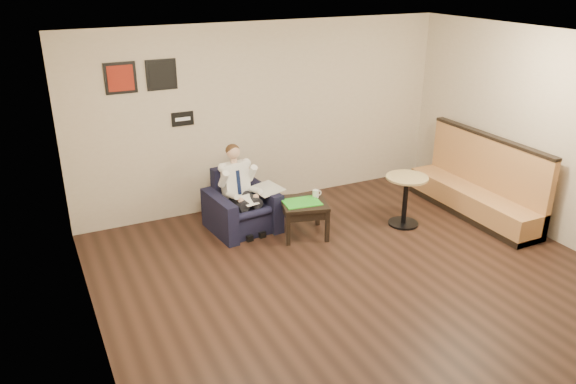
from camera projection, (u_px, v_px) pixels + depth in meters
name	position (u px, v px, depth m)	size (l,w,h in m)	color
ground	(370.00, 289.00, 6.63)	(6.00, 6.00, 0.00)	black
wall_back	(265.00, 115.00, 8.60)	(6.00, 0.02, 2.80)	beige
wall_left	(90.00, 232.00, 4.89)	(0.02, 6.00, 2.80)	beige
wall_right	(568.00, 142.00, 7.32)	(0.02, 6.00, 2.80)	beige
ceiling	(385.00, 47.00, 5.57)	(6.00, 6.00, 0.02)	white
seating_sign	(183.00, 119.00, 8.02)	(0.32, 0.02, 0.20)	black
art_print_left	(120.00, 78.00, 7.45)	(0.42, 0.03, 0.42)	maroon
art_print_right	(161.00, 75.00, 7.67)	(0.42, 0.03, 0.42)	black
armchair	(242.00, 202.00, 7.96)	(0.88, 0.88, 0.85)	black
seated_man	(245.00, 194.00, 7.82)	(0.55, 0.83, 1.17)	white
lap_papers	(248.00, 200.00, 7.77)	(0.19, 0.28, 0.01)	white
newspaper	(267.00, 189.00, 8.01)	(0.37, 0.46, 0.01)	silver
side_table	(304.00, 218.00, 7.86)	(0.61, 0.61, 0.50)	black
green_folder	(302.00, 202.00, 7.74)	(0.50, 0.36, 0.01)	green
coffee_mug	(316.00, 194.00, 7.90)	(0.09, 0.09, 0.11)	white
smartphone	(305.00, 196.00, 7.93)	(0.16, 0.08, 0.01)	black
banquette	(476.00, 177.00, 8.38)	(0.56, 2.34, 1.20)	#AE7743
cafe_table	(405.00, 201.00, 8.12)	(0.60, 0.60, 0.75)	tan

